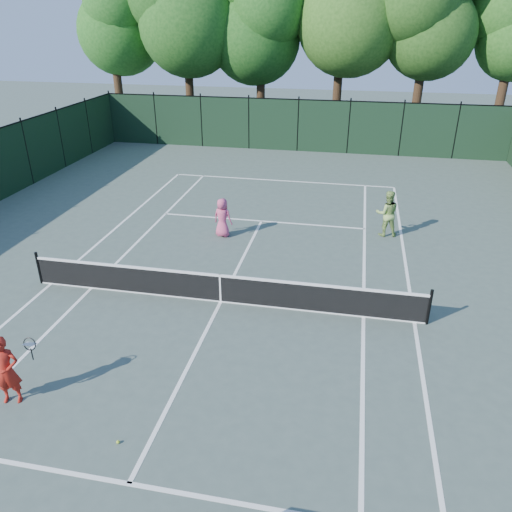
% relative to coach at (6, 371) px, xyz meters
% --- Properties ---
extents(ground, '(90.00, 90.00, 0.00)m').
position_rel_coach_xyz_m(ground, '(3.37, 4.87, -0.81)').
color(ground, '#44534A').
rests_on(ground, ground).
extents(sideline_doubles_left, '(0.10, 23.77, 0.01)m').
position_rel_coach_xyz_m(sideline_doubles_left, '(-2.11, 4.87, -0.81)').
color(sideline_doubles_left, white).
rests_on(sideline_doubles_left, ground).
extents(sideline_doubles_right, '(0.10, 23.77, 0.01)m').
position_rel_coach_xyz_m(sideline_doubles_right, '(8.86, 4.87, -0.81)').
color(sideline_doubles_right, white).
rests_on(sideline_doubles_right, ground).
extents(sideline_singles_left, '(0.10, 23.77, 0.01)m').
position_rel_coach_xyz_m(sideline_singles_left, '(-0.74, 4.87, -0.81)').
color(sideline_singles_left, white).
rests_on(sideline_singles_left, ground).
extents(sideline_singles_right, '(0.10, 23.77, 0.01)m').
position_rel_coach_xyz_m(sideline_singles_right, '(7.49, 4.87, -0.81)').
color(sideline_singles_right, white).
rests_on(sideline_singles_right, ground).
extents(baseline_far, '(10.97, 0.10, 0.01)m').
position_rel_coach_xyz_m(baseline_far, '(3.37, 16.76, -0.81)').
color(baseline_far, white).
rests_on(baseline_far, ground).
extents(service_line_near, '(8.23, 0.10, 0.01)m').
position_rel_coach_xyz_m(service_line_near, '(3.37, -1.53, -0.81)').
color(service_line_near, white).
rests_on(service_line_near, ground).
extents(service_line_far, '(8.23, 0.10, 0.01)m').
position_rel_coach_xyz_m(service_line_far, '(3.37, 11.27, -0.81)').
color(service_line_far, white).
rests_on(service_line_far, ground).
extents(center_service_line, '(0.10, 12.80, 0.01)m').
position_rel_coach_xyz_m(center_service_line, '(3.37, 4.87, -0.81)').
color(center_service_line, white).
rests_on(center_service_line, ground).
extents(tennis_net, '(11.69, 0.09, 1.06)m').
position_rel_coach_xyz_m(tennis_net, '(3.37, 4.87, -0.34)').
color(tennis_net, black).
rests_on(tennis_net, ground).
extents(fence_far, '(24.00, 0.05, 3.00)m').
position_rel_coach_xyz_m(fence_far, '(3.37, 22.87, 0.69)').
color(fence_far, black).
rests_on(fence_far, ground).
extents(tree_0, '(6.40, 6.40, 13.14)m').
position_rel_coach_xyz_m(tree_0, '(-9.63, 26.37, 7.35)').
color(tree_0, black).
rests_on(tree_0, ground).
extents(tree_2, '(6.00, 6.00, 12.40)m').
position_rel_coach_xyz_m(tree_2, '(0.37, 26.67, 6.92)').
color(tree_2, black).
rests_on(tree_2, ground).
extents(tree_4, '(6.20, 6.20, 12.97)m').
position_rel_coach_xyz_m(tree_4, '(10.37, 26.47, 7.33)').
color(tree_4, black).
rests_on(tree_4, ground).
extents(coach, '(0.83, 0.78, 1.62)m').
position_rel_coach_xyz_m(coach, '(0.00, 0.00, 0.00)').
color(coach, '#A51C12').
rests_on(coach, ground).
extents(player_pink, '(0.81, 0.62, 1.48)m').
position_rel_coach_xyz_m(player_pink, '(2.22, 9.53, -0.07)').
color(player_pink, '#CC4872').
rests_on(player_pink, ground).
extents(player_green, '(0.95, 0.79, 1.76)m').
position_rel_coach_xyz_m(player_green, '(8.23, 10.82, 0.07)').
color(player_green, '#8BAE57').
rests_on(player_green, ground).
extents(loose_ball_midcourt, '(0.07, 0.07, 0.07)m').
position_rel_coach_xyz_m(loose_ball_midcourt, '(2.77, -0.69, -0.78)').
color(loose_ball_midcourt, '#B3D12A').
rests_on(loose_ball_midcourt, ground).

